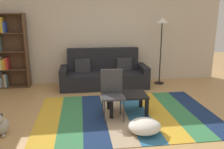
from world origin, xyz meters
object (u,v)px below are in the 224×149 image
at_px(folding_chair, 112,90).
at_px(pouf, 145,126).
at_px(dog, 1,125).
at_px(standing_lamp, 162,29).
at_px(tv_remote, 121,93).
at_px(bookshelf, 5,52).
at_px(couch, 104,74).
at_px(coffee_table, 127,97).

bearing_deg(folding_chair, pouf, -28.24).
xyz_separation_m(dog, standing_lamp, (3.44, 2.42, 1.33)).
bearing_deg(pouf, tv_remote, 105.05).
bearing_deg(dog, folding_chair, 12.43).
distance_m(bookshelf, tv_remote, 3.41).
bearing_deg(standing_lamp, tv_remote, -127.23).
height_order(couch, pouf, couch).
bearing_deg(couch, dog, -128.82).
xyz_separation_m(couch, bookshelf, (-2.52, 0.28, 0.61)).
distance_m(pouf, tv_remote, 0.93).
height_order(pouf, folding_chair, folding_chair).
bearing_deg(bookshelf, tv_remote, -37.38).
relative_size(couch, tv_remote, 15.07).
xyz_separation_m(coffee_table, tv_remote, (-0.11, 0.02, 0.08)).
height_order(coffee_table, pouf, coffee_table).
xyz_separation_m(dog, folding_chair, (1.84, 0.41, 0.37)).
xyz_separation_m(bookshelf, pouf, (2.91, -2.90, -0.82)).
bearing_deg(folding_chair, tv_remote, 70.37).
xyz_separation_m(coffee_table, pouf, (0.12, -0.84, -0.19)).
bearing_deg(bookshelf, folding_chair, -41.89).
xyz_separation_m(pouf, tv_remote, (-0.23, 0.86, 0.27)).
height_order(bookshelf, pouf, bookshelf).
xyz_separation_m(couch, pouf, (0.39, -2.62, -0.21)).
height_order(couch, bookshelf, bookshelf).
xyz_separation_m(coffee_table, standing_lamp, (1.29, 1.86, 1.18)).
distance_m(standing_lamp, folding_chair, 2.74).
bearing_deg(bookshelf, dog, -76.39).
height_order(bookshelf, dog, bookshelf).
xyz_separation_m(coffee_table, folding_chair, (-0.31, -0.16, 0.22)).
distance_m(coffee_table, tv_remote, 0.13).
bearing_deg(coffee_table, dog, -165.35).
distance_m(bookshelf, standing_lamp, 4.12).
relative_size(coffee_table, folding_chair, 0.83).
distance_m(pouf, dog, 2.29).
bearing_deg(dog, pouf, -6.91).
bearing_deg(couch, tv_remote, -84.89).
bearing_deg(pouf, dog, 173.09).
bearing_deg(tv_remote, couch, 124.79).
relative_size(dog, standing_lamp, 0.22).
relative_size(standing_lamp, folding_chair, 1.99).
distance_m(coffee_table, pouf, 0.87).
bearing_deg(folding_chair, coffee_table, 56.18).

